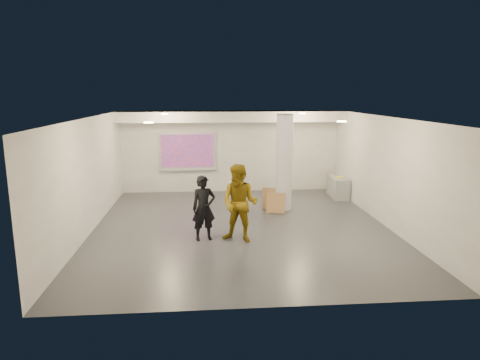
{
  "coord_description": "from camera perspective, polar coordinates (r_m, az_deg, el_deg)",
  "views": [
    {
      "loc": [
        -0.97,
        -11.2,
        3.62
      ],
      "look_at": [
        0.0,
        0.4,
        1.25
      ],
      "focal_mm": 32.0,
      "sensor_mm": 36.0,
      "label": 1
    }
  ],
  "objects": [
    {
      "name": "downlight_se",
      "position": [
        10.23,
        13.4,
        7.6
      ],
      "size": [
        0.22,
        0.22,
        0.02
      ],
      "primitive_type": "cylinder",
      "color": "#FFF498",
      "rests_on": "ceiling"
    },
    {
      "name": "postit_pad",
      "position": [
        15.38,
        13.09,
        0.4
      ],
      "size": [
        0.27,
        0.32,
        0.03
      ],
      "primitive_type": "cube",
      "rotation": [
        0.0,
        0.0,
        0.29
      ],
      "color": "#F8FA29",
      "rests_on": "credenza"
    },
    {
      "name": "floor",
      "position": [
        11.82,
        0.16,
        -6.34
      ],
      "size": [
        8.0,
        9.0,
        0.01
      ],
      "primitive_type": "cube",
      "color": "#35373C",
      "rests_on": "ground"
    },
    {
      "name": "column",
      "position": [
        13.41,
        5.9,
        2.35
      ],
      "size": [
        0.52,
        0.52,
        3.0
      ],
      "primitive_type": "cylinder",
      "color": "silver",
      "rests_on": "floor"
    },
    {
      "name": "soffit_band",
      "position": [
        15.21,
        -1.13,
        8.49
      ],
      "size": [
        8.0,
        1.1,
        0.36
      ],
      "primitive_type": "cube",
      "color": "silver",
      "rests_on": "ceiling"
    },
    {
      "name": "woman",
      "position": [
        10.67,
        -4.86,
        -3.76
      ],
      "size": [
        0.67,
        0.52,
        1.63
      ],
      "primitive_type": "imported",
      "rotation": [
        0.0,
        0.0,
        0.24
      ],
      "color": "black",
      "rests_on": "floor"
    },
    {
      "name": "downlight_ne",
      "position": [
        14.08,
        8.33,
        8.78
      ],
      "size": [
        0.22,
        0.22,
        0.02
      ],
      "primitive_type": "cylinder",
      "color": "#FFF498",
      "rests_on": "ceiling"
    },
    {
      "name": "man",
      "position": [
        10.48,
        -0.03,
        -3.15
      ],
      "size": [
        1.16,
        1.06,
        1.94
      ],
      "primitive_type": "imported",
      "rotation": [
        0.0,
        0.0,
        -0.43
      ],
      "color": "#8F6E10",
      "rests_on": "floor"
    },
    {
      "name": "wall_back",
      "position": [
        15.88,
        -1.24,
        3.83
      ],
      "size": [
        8.0,
        0.01,
        3.0
      ],
      "primitive_type": "cube",
      "color": "silver",
      "rests_on": "floor"
    },
    {
      "name": "downlight_nw",
      "position": [
        13.77,
        -10.01,
        8.67
      ],
      "size": [
        0.22,
        0.22,
        0.02
      ],
      "primitive_type": "cylinder",
      "color": "#FFF498",
      "rests_on": "ceiling"
    },
    {
      "name": "cardboard_back",
      "position": [
        13.6,
        4.3,
        -2.48
      ],
      "size": [
        0.66,
        0.33,
        0.68
      ],
      "primitive_type": "cube",
      "rotation": [
        -0.23,
        0.0,
        -0.19
      ],
      "color": "#9D7143",
      "rests_on": "floor"
    },
    {
      "name": "credenza",
      "position": [
        15.5,
        12.95,
        -0.92
      ],
      "size": [
        0.56,
        1.26,
        0.72
      ],
      "primitive_type": "cube",
      "rotation": [
        0.0,
        0.0,
        -0.04
      ],
      "color": "#96999B",
      "rests_on": "floor"
    },
    {
      "name": "downlight_sw",
      "position": [
        9.8,
        -12.08,
        7.5
      ],
      "size": [
        0.22,
        0.22,
        0.02
      ],
      "primitive_type": "cylinder",
      "color": "#FFF498",
      "rests_on": "ceiling"
    },
    {
      "name": "wall_right",
      "position": [
        12.44,
        18.85,
        1.07
      ],
      "size": [
        0.01,
        9.0,
        3.0
      ],
      "primitive_type": "cube",
      "color": "silver",
      "rests_on": "floor"
    },
    {
      "name": "ceiling",
      "position": [
        11.26,
        0.17,
        8.35
      ],
      "size": [
        8.0,
        9.0,
        0.01
      ],
      "primitive_type": "cube",
      "color": "silver",
      "rests_on": "floor"
    },
    {
      "name": "projection_screen",
      "position": [
        15.81,
        -7.04,
        3.81
      ],
      "size": [
        2.1,
        0.13,
        1.42
      ],
      "color": "silver",
      "rests_on": "wall_back"
    },
    {
      "name": "wall_left",
      "position": [
        11.8,
        -19.57,
        0.48
      ],
      "size": [
        0.01,
        9.0,
        3.0
      ],
      "primitive_type": "cube",
      "color": "silver",
      "rests_on": "floor"
    },
    {
      "name": "wall_front",
      "position": [
        7.1,
        3.32,
        -5.9
      ],
      "size": [
        8.0,
        0.01,
        3.0
      ],
      "primitive_type": "cube",
      "color": "silver",
      "rests_on": "floor"
    },
    {
      "name": "cardboard_front",
      "position": [
        13.18,
        4.79,
        -3.1
      ],
      "size": [
        0.61,
        0.37,
        0.62
      ],
      "primitive_type": "cube",
      "rotation": [
        -0.33,
        0.0,
        -0.2
      ],
      "color": "#9D7143",
      "rests_on": "floor"
    }
  ]
}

